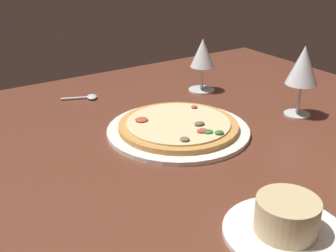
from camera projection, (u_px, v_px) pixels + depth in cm
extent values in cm
cube|color=brown|center=(157.00, 153.00, 95.27)|extent=(150.00, 110.00, 4.00)
cylinder|color=white|center=(178.00, 130.00, 100.09)|extent=(32.62, 32.62, 1.00)
cylinder|color=#C68C47|center=(178.00, 126.00, 99.64)|extent=(27.34, 27.34, 1.20)
cylinder|color=beige|center=(178.00, 123.00, 99.32)|extent=(23.71, 23.71, 0.40)
ellipsoid|color=brown|center=(185.00, 139.00, 90.29)|extent=(2.01, 1.98, 0.65)
ellipsoid|color=#387033|center=(219.00, 132.00, 93.24)|extent=(2.02, 1.69, 0.70)
ellipsoid|color=#387033|center=(208.00, 131.00, 93.99)|extent=(2.27, 2.11, 0.41)
ellipsoid|color=#AD4733|center=(141.00, 120.00, 99.79)|extent=(2.99, 2.91, 0.53)
ellipsoid|color=brown|center=(199.00, 123.00, 97.52)|extent=(2.51, 1.81, 0.72)
ellipsoid|color=#AD4733|center=(202.00, 130.00, 94.30)|extent=(2.56, 2.00, 0.57)
ellipsoid|color=#AD4733|center=(194.00, 107.00, 107.00)|extent=(1.60, 1.51, 0.60)
cylinder|color=white|center=(286.00, 232.00, 66.30)|extent=(18.86, 18.86, 0.80)
cylinder|color=#D1B784|center=(288.00, 215.00, 65.03)|extent=(9.54, 9.54, 5.45)
cylinder|color=silver|center=(201.00, 90.00, 126.69)|extent=(7.46, 7.46, 0.40)
cylinder|color=silver|center=(202.00, 78.00, 125.23)|extent=(0.80, 0.80, 6.77)
cone|color=silver|center=(203.00, 53.00, 122.24)|extent=(6.86, 6.86, 7.96)
cone|color=maroon|center=(202.00, 60.00, 123.08)|extent=(2.96, 2.96, 3.82)
cylinder|color=silver|center=(297.00, 114.00, 109.82)|extent=(6.52, 6.52, 0.40)
cylinder|color=silver|center=(299.00, 99.00, 108.16)|extent=(0.80, 0.80, 7.76)
cone|color=silver|center=(303.00, 65.00, 104.65)|extent=(7.80, 7.80, 9.49)
cone|color=#5B0F19|center=(302.00, 76.00, 105.72)|extent=(3.13, 3.13, 4.23)
ellipsoid|color=silver|center=(94.00, 96.00, 120.67)|extent=(4.07, 4.75, 1.00)
cylinder|color=silver|center=(77.00, 98.00, 119.92)|extent=(8.51, 3.90, 0.70)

